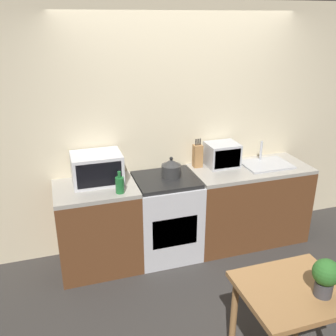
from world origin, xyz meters
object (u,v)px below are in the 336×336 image
at_px(microwave, 97,168).
at_px(dining_table, 291,303).
at_px(bottle, 120,185).
at_px(stove_range, 166,217).
at_px(toaster_oven, 222,155).
at_px(kettle, 171,168).

bearing_deg(microwave, dining_table, -59.57).
bearing_deg(bottle, stove_range, 21.15).
bearing_deg(dining_table, bottle, 120.72).
distance_m(microwave, toaster_oven, 1.38).
relative_size(toaster_oven, dining_table, 0.46).
xyz_separation_m(stove_range, bottle, (-0.51, -0.20, 0.54)).
bearing_deg(stove_range, microwave, 171.40).
bearing_deg(toaster_oven, bottle, -164.18).
bearing_deg(stove_range, kettle, 17.36).
distance_m(bottle, toaster_oven, 1.26).
bearing_deg(stove_range, bottle, -158.85).
bearing_deg(toaster_oven, stove_range, -168.34).
distance_m(toaster_oven, dining_table, 1.91).
bearing_deg(kettle, dining_table, -79.76).
bearing_deg(dining_table, toaster_oven, 80.07).
height_order(stove_range, bottle, bottle).
bearing_deg(microwave, kettle, -6.39).
relative_size(microwave, dining_table, 0.65).
height_order(microwave, bottle, microwave).
height_order(microwave, dining_table, microwave).
bearing_deg(bottle, toaster_oven, 15.82).
xyz_separation_m(kettle, microwave, (-0.74, 0.08, 0.06)).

